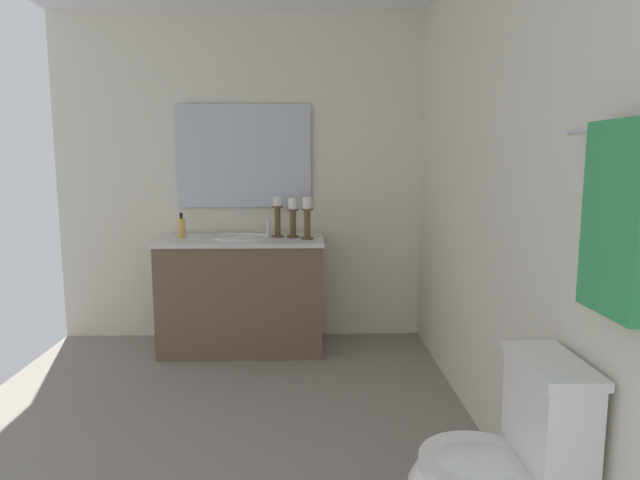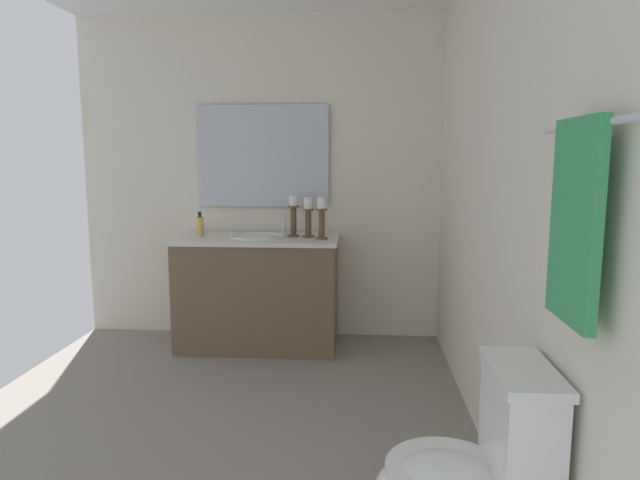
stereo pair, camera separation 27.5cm
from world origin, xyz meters
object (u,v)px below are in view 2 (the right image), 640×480
(towel_bar, at_px, (589,125))
(candle_holder_mid, at_px, (293,215))
(mirror, at_px, (263,156))
(candle_holder_short, at_px, (308,216))
(sink_basin, at_px, (258,242))
(vanity_cabinet, at_px, (258,292))
(soap_bottle, at_px, (200,226))
(towel_near_vanity, at_px, (575,222))
(candle_holder_tall, at_px, (322,217))

(towel_bar, bearing_deg, candle_holder_mid, -157.40)
(mirror, bearing_deg, candle_holder_short, 55.14)
(mirror, relative_size, candle_holder_short, 3.49)
(sink_basin, height_order, candle_holder_mid, candle_holder_mid)
(vanity_cabinet, distance_m, candle_holder_mid, 0.62)
(soap_bottle, xyz_separation_m, towel_near_vanity, (2.50, 1.72, 0.33))
(mirror, height_order, candle_holder_short, mirror)
(sink_basin, relative_size, towel_near_vanity, 0.76)
(sink_basin, bearing_deg, soap_bottle, -93.73)
(candle_holder_tall, bearing_deg, vanity_cabinet, -97.81)
(mirror, bearing_deg, sink_basin, 0.20)
(towel_near_vanity, bearing_deg, candle_holder_short, -159.72)
(candle_holder_tall, height_order, candle_holder_mid, candle_holder_tall)
(vanity_cabinet, relative_size, candle_holder_short, 4.12)
(candle_holder_tall, distance_m, towel_bar, 2.59)
(towel_bar, bearing_deg, candle_holder_short, -159.36)
(sink_basin, xyz_separation_m, soap_bottle, (-0.03, -0.43, 0.11))
(candle_holder_short, distance_m, soap_bottle, 0.80)
(vanity_cabinet, height_order, sink_basin, sink_basin)
(vanity_cabinet, distance_m, towel_bar, 2.99)
(candle_holder_short, xyz_separation_m, towel_near_vanity, (2.49, 0.92, 0.25))
(vanity_cabinet, xyz_separation_m, mirror, (-0.28, 0.00, 0.99))
(sink_basin, xyz_separation_m, candle_holder_mid, (-0.05, 0.26, 0.19))
(candle_holder_tall, distance_m, towel_near_vanity, 2.55)
(sink_basin, relative_size, candle_holder_tall, 1.36)
(candle_holder_short, xyz_separation_m, candle_holder_mid, (-0.03, -0.11, 0.00))
(candle_holder_tall, height_order, towel_bar, towel_bar)
(vanity_cabinet, height_order, candle_holder_short, candle_holder_short)
(sink_basin, distance_m, mirror, 0.68)
(mirror, xyz_separation_m, towel_near_vanity, (2.75, 1.29, -0.18))
(mirror, xyz_separation_m, towel_bar, (2.75, 1.31, 0.06))
(towel_near_vanity, bearing_deg, sink_basin, -152.44)
(candle_holder_short, xyz_separation_m, soap_bottle, (-0.01, -0.80, -0.08))
(vanity_cabinet, height_order, towel_bar, towel_bar)
(sink_basin, height_order, towel_bar, towel_bar)
(candle_holder_mid, xyz_separation_m, towel_near_vanity, (2.52, 1.03, 0.25))
(mirror, height_order, candle_holder_tall, mirror)
(vanity_cabinet, xyz_separation_m, towel_near_vanity, (2.47, 1.29, 0.81))
(sink_basin, distance_m, candle_holder_mid, 0.33)
(candle_holder_mid, bearing_deg, mirror, -131.27)
(candle_holder_mid, distance_m, soap_bottle, 0.69)
(candle_holder_mid, relative_size, towel_bar, 0.46)
(sink_basin, height_order, candle_holder_tall, candle_holder_tall)
(mirror, distance_m, soap_bottle, 0.71)
(candle_holder_tall, bearing_deg, sink_basin, -97.83)
(towel_bar, bearing_deg, towel_near_vanity, -90.00)
(sink_basin, height_order, soap_bottle, soap_bottle)
(vanity_cabinet, relative_size, soap_bottle, 6.57)
(sink_basin, distance_m, candle_holder_tall, 0.51)
(candle_holder_tall, xyz_separation_m, towel_bar, (2.41, 0.84, 0.49))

